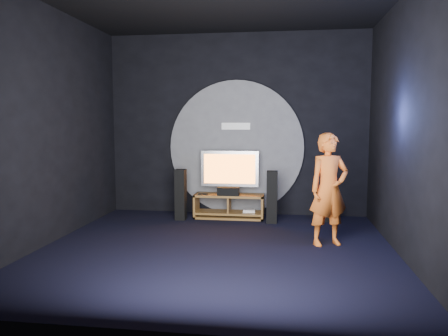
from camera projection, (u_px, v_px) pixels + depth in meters
The scene contains 14 objects.
floor at pixel (216, 249), 6.20m from camera, with size 5.00×5.00×0.00m, color black.
back_wall at pixel (237, 125), 8.48m from camera, with size 5.00×0.04×3.50m, color black.
front_wall at pixel (168, 128), 3.56m from camera, with size 5.00×0.04×3.50m, color black.
left_wall at pixel (47, 125), 6.37m from camera, with size 0.04×5.00×3.50m, color black.
right_wall at pixel (406, 126), 5.67m from camera, with size 0.04×5.00×3.50m, color black.
wall_disc_panel at pixel (236, 148), 8.47m from camera, with size 2.60×0.11×2.60m.
media_console at pixel (230, 208), 8.21m from camera, with size 1.30×0.45×0.45m.
tv at pixel (230, 170), 8.20m from camera, with size 1.08×0.22×0.81m.
center_speaker at pixel (228, 191), 8.04m from camera, with size 0.40×0.15×0.15m, color black.
remote at pixel (203, 194), 8.13m from camera, with size 0.18×0.05×0.02m, color black.
tower_speaker_left at pixel (181, 195), 8.04m from camera, with size 0.19×0.21×0.93m, color black.
tower_speaker_right at pixel (272, 197), 7.78m from camera, with size 0.19×0.21×0.93m, color black.
subwoofer at pixel (324, 211), 7.99m from camera, with size 0.31×0.31×0.34m, color black.
player at pixel (329, 189), 6.34m from camera, with size 0.60×0.39×1.64m, color #D25C1C.
Camera 1 is at (0.95, -5.97, 1.79)m, focal length 35.00 mm.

